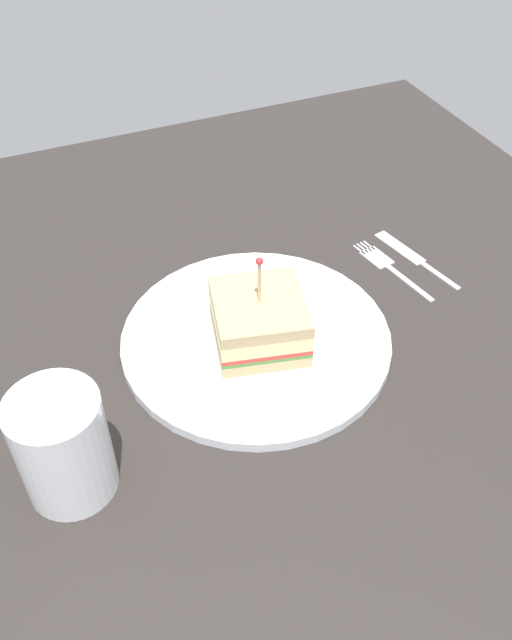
{
  "coord_description": "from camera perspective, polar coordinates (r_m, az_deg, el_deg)",
  "views": [
    {
      "loc": [
        -18.65,
        -43.6,
        47.51
      ],
      "look_at": [
        0.0,
        0.0,
        3.04
      ],
      "focal_mm": 38.14,
      "sensor_mm": 36.0,
      "label": 1
    }
  ],
  "objects": [
    {
      "name": "ground_plane",
      "position": [
        0.68,
        0.0,
        -2.49
      ],
      "size": [
        93.27,
        93.27,
        2.0
      ],
      "primitive_type": "cube",
      "color": "#2D2826"
    },
    {
      "name": "plate",
      "position": [
        0.67,
        0.0,
        -1.58
      ],
      "size": [
        26.39,
        26.39,
        1.04
      ],
      "primitive_type": "cylinder",
      "color": "white",
      "rests_on": "ground_plane"
    },
    {
      "name": "sandwich_half_center",
      "position": [
        0.64,
        0.37,
        -0.05
      ],
      "size": [
        10.19,
        10.53,
        10.05
      ],
      "color": "tan",
      "rests_on": "plate"
    },
    {
      "name": "drink_glass",
      "position": [
        0.55,
        -15.78,
        -10.52
      ],
      "size": [
        7.24,
        7.24,
        9.83
      ],
      "color": "#B74C33",
      "rests_on": "ground_plane"
    },
    {
      "name": "fork",
      "position": [
        0.78,
        10.81,
        4.66
      ],
      "size": [
        3.31,
        12.12,
        0.35
      ],
      "color": "silver",
      "rests_on": "ground_plane"
    },
    {
      "name": "knife",
      "position": [
        0.79,
        13.0,
        5.28
      ],
      "size": [
        3.65,
        12.5,
        0.35
      ],
      "color": "silver",
      "rests_on": "ground_plane"
    }
  ]
}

